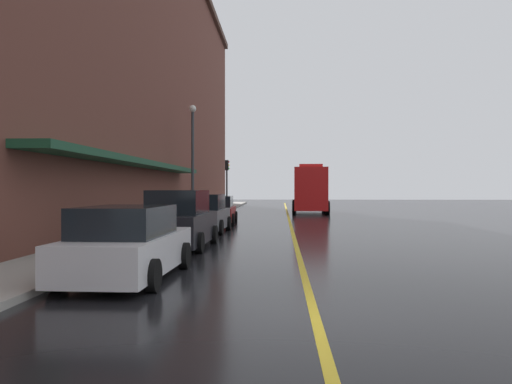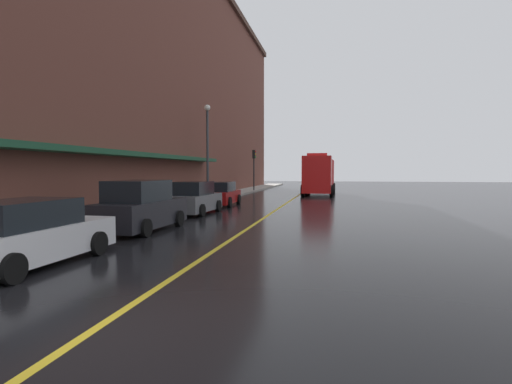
{
  "view_description": "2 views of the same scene",
  "coord_description": "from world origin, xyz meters",
  "px_view_note": "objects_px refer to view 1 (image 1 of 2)",
  "views": [
    {
      "loc": [
        -0.53,
        -7.84,
        1.98
      ],
      "look_at": [
        -2.03,
        23.6,
        1.74
      ],
      "focal_mm": 36.41,
      "sensor_mm": 36.0,
      "label": 1
    },
    {
      "loc": [
        3.39,
        -5.12,
        2.29
      ],
      "look_at": [
        -1.87,
        21.64,
        0.84
      ],
      "focal_mm": 28.76,
      "sensor_mm": 36.0,
      "label": 2
    }
  ],
  "objects_px": {
    "parked_car_2": "(205,214)",
    "parking_meter_2": "(180,207)",
    "parked_car_1": "(180,221)",
    "fire_truck": "(310,190)",
    "parking_meter_0": "(153,212)",
    "street_lamp_left": "(193,149)",
    "parked_car_3": "(217,211)",
    "parked_car_0": "(128,244)",
    "traffic_light_near": "(227,175)"
  },
  "relations": [
    {
      "from": "traffic_light_near",
      "to": "parked_car_3",
      "type": "bearing_deg",
      "value": -85.87
    },
    {
      "from": "traffic_light_near",
      "to": "parking_meter_0",
      "type": "bearing_deg",
      "value": -90.13
    },
    {
      "from": "parked_car_1",
      "to": "fire_truck",
      "type": "xyz_separation_m",
      "value": [
        5.67,
        24.5,
        0.91
      ]
    },
    {
      "from": "fire_truck",
      "to": "parked_car_2",
      "type": "bearing_deg",
      "value": -15.62
    },
    {
      "from": "fire_truck",
      "to": "street_lamp_left",
      "type": "relative_size",
      "value": 1.1
    },
    {
      "from": "parked_car_0",
      "to": "traffic_light_near",
      "type": "distance_m",
      "value": 34.74
    },
    {
      "from": "fire_truck",
      "to": "parking_meter_2",
      "type": "bearing_deg",
      "value": -21.35
    },
    {
      "from": "parking_meter_2",
      "to": "traffic_light_near",
      "type": "xyz_separation_m",
      "value": [
        0.06,
        21.12,
        2.1
      ]
    },
    {
      "from": "parked_car_2",
      "to": "fire_truck",
      "type": "height_order",
      "value": "fire_truck"
    },
    {
      "from": "parked_car_2",
      "to": "parking_meter_0",
      "type": "relative_size",
      "value": 3.17
    },
    {
      "from": "parked_car_0",
      "to": "street_lamp_left",
      "type": "bearing_deg",
      "value": 7.01
    },
    {
      "from": "parked_car_0",
      "to": "parking_meter_0",
      "type": "distance_m",
      "value": 8.42
    },
    {
      "from": "parked_car_0",
      "to": "parking_meter_0",
      "type": "bearing_deg",
      "value": 11.42
    },
    {
      "from": "parked_car_0",
      "to": "traffic_light_near",
      "type": "xyz_separation_m",
      "value": [
        -1.43,
        34.63,
        2.4
      ]
    },
    {
      "from": "parking_meter_0",
      "to": "parking_meter_2",
      "type": "height_order",
      "value": "same"
    },
    {
      "from": "parked_car_2",
      "to": "parking_meter_0",
      "type": "xyz_separation_m",
      "value": [
        -1.43,
        -3.67,
        0.26
      ]
    },
    {
      "from": "parked_car_3",
      "to": "parking_meter_0",
      "type": "relative_size",
      "value": 3.33
    },
    {
      "from": "traffic_light_near",
      "to": "parked_car_2",
      "type": "bearing_deg",
      "value": -86.55
    },
    {
      "from": "parked_car_2",
      "to": "parking_meter_2",
      "type": "relative_size",
      "value": 3.17
    },
    {
      "from": "fire_truck",
      "to": "traffic_light_near",
      "type": "xyz_separation_m",
      "value": [
        -7.09,
        4.25,
        1.36
      ]
    },
    {
      "from": "parked_car_0",
      "to": "parking_meter_2",
      "type": "distance_m",
      "value": 13.59
    },
    {
      "from": "parked_car_3",
      "to": "parking_meter_0",
      "type": "height_order",
      "value": "parked_car_3"
    },
    {
      "from": "parked_car_2",
      "to": "fire_truck",
      "type": "xyz_separation_m",
      "value": [
        5.72,
        18.43,
        1.0
      ]
    },
    {
      "from": "parked_car_2",
      "to": "street_lamp_left",
      "type": "height_order",
      "value": "street_lamp_left"
    },
    {
      "from": "parked_car_1",
      "to": "parked_car_3",
      "type": "xyz_separation_m",
      "value": [
        -0.16,
        11.31,
        -0.15
      ]
    },
    {
      "from": "parked_car_0",
      "to": "parked_car_3",
      "type": "height_order",
      "value": "parked_car_0"
    },
    {
      "from": "parked_car_0",
      "to": "street_lamp_left",
      "type": "xyz_separation_m",
      "value": [
        -2.09,
        20.6,
        3.65
      ]
    },
    {
      "from": "parked_car_1",
      "to": "street_lamp_left",
      "type": "xyz_separation_m",
      "value": [
        -2.08,
        14.72,
        3.52
      ]
    },
    {
      "from": "parking_meter_0",
      "to": "street_lamp_left",
      "type": "height_order",
      "value": "street_lamp_left"
    },
    {
      "from": "parked_car_1",
      "to": "parking_meter_0",
      "type": "distance_m",
      "value": 2.83
    },
    {
      "from": "parked_car_3",
      "to": "parking_meter_2",
      "type": "bearing_deg",
      "value": 158.63
    },
    {
      "from": "parked_car_2",
      "to": "parked_car_3",
      "type": "xyz_separation_m",
      "value": [
        -0.11,
        5.24,
        -0.06
      ]
    },
    {
      "from": "parking_meter_0",
      "to": "parking_meter_2",
      "type": "bearing_deg",
      "value": 90.0
    },
    {
      "from": "fire_truck",
      "to": "traffic_light_near",
      "type": "height_order",
      "value": "traffic_light_near"
    },
    {
      "from": "parking_meter_0",
      "to": "parked_car_2",
      "type": "bearing_deg",
      "value": 68.68
    },
    {
      "from": "parked_car_2",
      "to": "street_lamp_left",
      "type": "relative_size",
      "value": 0.61
    },
    {
      "from": "parked_car_3",
      "to": "street_lamp_left",
      "type": "bearing_deg",
      "value": 27.75
    },
    {
      "from": "parked_car_1",
      "to": "traffic_light_near",
      "type": "height_order",
      "value": "traffic_light_near"
    },
    {
      "from": "parked_car_0",
      "to": "parking_meter_0",
      "type": "relative_size",
      "value": 3.56
    },
    {
      "from": "parked_car_1",
      "to": "parked_car_2",
      "type": "xyz_separation_m",
      "value": [
        -0.05,
        6.06,
        -0.09
      ]
    },
    {
      "from": "parked_car_3",
      "to": "parking_meter_2",
      "type": "relative_size",
      "value": 3.33
    },
    {
      "from": "street_lamp_left",
      "to": "traffic_light_near",
      "type": "bearing_deg",
      "value": 87.3
    },
    {
      "from": "parked_car_2",
      "to": "fire_truck",
      "type": "distance_m",
      "value": 19.33
    },
    {
      "from": "parked_car_0",
      "to": "parked_car_1",
      "type": "relative_size",
      "value": 1.02
    },
    {
      "from": "parking_meter_0",
      "to": "street_lamp_left",
      "type": "xyz_separation_m",
      "value": [
        -0.6,
        12.32,
        3.34
      ]
    },
    {
      "from": "fire_truck",
      "to": "street_lamp_left",
      "type": "distance_m",
      "value": 12.75
    },
    {
      "from": "fire_truck",
      "to": "traffic_light_near",
      "type": "bearing_deg",
      "value": -119.33
    },
    {
      "from": "traffic_light_near",
      "to": "parking_meter_2",
      "type": "bearing_deg",
      "value": -90.17
    },
    {
      "from": "parked_car_1",
      "to": "parking_meter_2",
      "type": "xyz_separation_m",
      "value": [
        -1.48,
        7.63,
        0.18
      ]
    },
    {
      "from": "parking_meter_2",
      "to": "traffic_light_near",
      "type": "height_order",
      "value": "traffic_light_near"
    }
  ]
}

